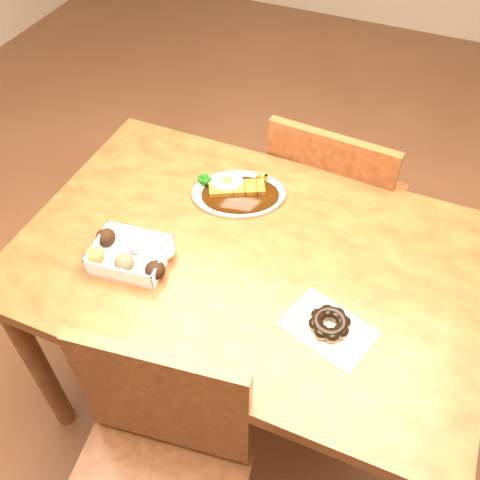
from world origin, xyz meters
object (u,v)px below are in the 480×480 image
at_px(chair_far, 332,207).
at_px(katsu_curry_plate, 237,191).
at_px(pon_de_ring, 329,324).
at_px(donut_box, 130,254).
at_px(table, 250,278).

bearing_deg(chair_far, katsu_curry_plate, 61.08).
bearing_deg(pon_de_ring, donut_box, 179.98).
height_order(table, donut_box, donut_box).
bearing_deg(pon_de_ring, katsu_curry_plate, 138.10).
relative_size(chair_far, katsu_curry_plate, 2.78).
xyz_separation_m(donut_box, pon_de_ring, (0.52, -0.00, -0.01)).
distance_m(chair_far, katsu_curry_plate, 0.49).
bearing_deg(chair_far, table, 83.48).
bearing_deg(katsu_curry_plate, donut_box, -114.34).
relative_size(donut_box, pon_de_ring, 0.96).
bearing_deg(pon_de_ring, chair_far, 102.72).
bearing_deg(chair_far, pon_de_ring, 106.67).
distance_m(table, chair_far, 0.57).
height_order(chair_far, pon_de_ring, chair_far).
height_order(katsu_curry_plate, pon_de_ring, katsu_curry_plate).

